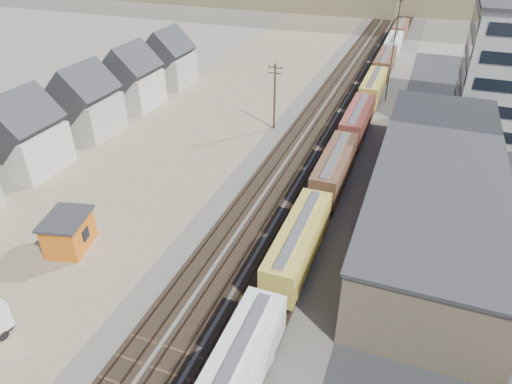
% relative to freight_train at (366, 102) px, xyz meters
% --- Properties ---
extents(ground, '(300.00, 300.00, 0.00)m').
position_rel_freight_train_xyz_m(ground, '(-3.80, -50.58, -2.79)').
color(ground, '#6B6356').
rests_on(ground, ground).
extents(ballast_bed, '(18.00, 200.00, 0.06)m').
position_rel_freight_train_xyz_m(ballast_bed, '(-3.80, -0.58, -2.76)').
color(ballast_bed, '#4C4742').
rests_on(ballast_bed, ground).
extents(dirt_yard, '(24.00, 180.00, 0.03)m').
position_rel_freight_train_xyz_m(dirt_yard, '(-23.80, -10.58, -2.78)').
color(dirt_yard, '#6E5F4C').
rests_on(dirt_yard, ground).
extents(asphalt_lot, '(26.00, 120.00, 0.04)m').
position_rel_freight_train_xyz_m(asphalt_lot, '(18.20, -15.58, -2.77)').
color(asphalt_lot, '#232326').
rests_on(asphalt_lot, ground).
extents(rail_tracks, '(11.40, 200.00, 0.24)m').
position_rel_freight_train_xyz_m(rail_tracks, '(-4.35, -0.58, -2.68)').
color(rail_tracks, black).
rests_on(rail_tracks, ground).
extents(freight_train, '(3.00, 119.74, 4.46)m').
position_rel_freight_train_xyz_m(freight_train, '(0.00, 0.00, 0.00)').
color(freight_train, black).
rests_on(freight_train, ground).
extents(warehouse, '(12.40, 40.40, 7.25)m').
position_rel_freight_train_xyz_m(warehouse, '(11.18, -25.58, 0.86)').
color(warehouse, tan).
rests_on(warehouse, ground).
extents(utility_pole_north, '(2.20, 0.32, 10.00)m').
position_rel_freight_train_xyz_m(utility_pole_north, '(-12.30, -8.58, 2.50)').
color(utility_pole_north, '#382619').
rests_on(utility_pole_north, ground).
extents(radio_mast, '(1.20, 0.16, 18.00)m').
position_rel_freight_train_xyz_m(radio_mast, '(2.20, 9.42, 6.33)').
color(radio_mast, black).
rests_on(radio_mast, ground).
extents(townhouse_row, '(8.15, 68.16, 10.47)m').
position_rel_freight_train_xyz_m(townhouse_row, '(-37.80, -25.58, 1.54)').
color(townhouse_row, '#B7B2A8').
rests_on(townhouse_row, ground).
extents(maintenance_shed, '(4.91, 5.74, 3.64)m').
position_rel_freight_train_xyz_m(maintenance_shed, '(-21.76, -43.12, -0.93)').
color(maintenance_shed, '#D26013').
rests_on(maintenance_shed, ground).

